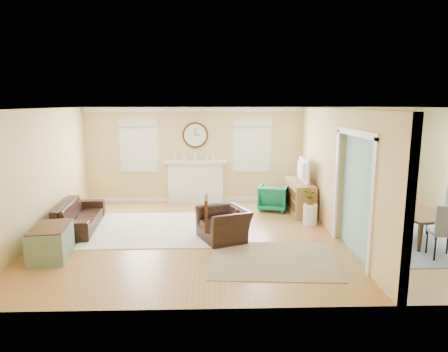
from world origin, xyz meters
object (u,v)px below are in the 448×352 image
Objects in this scene: sofa at (79,215)px; credenza at (300,197)px; eames_chair at (224,224)px; dining_table at (414,223)px; green_chair at (273,197)px.

credenza is at bearing -83.35° from sofa.
eames_chair is 3.86m from dining_table.
green_chair is 0.43× the size of dining_table.
green_chair is at bearing 126.16° from eames_chair.
credenza is 2.72m from dining_table.
dining_table is at bearing 155.51° from green_chair.
green_chair is 0.49× the size of credenza.
credenza is 0.87× the size of dining_table.
eames_chair is at bearing -110.32° from sofa.
green_chair is 0.69m from credenza.
dining_table is (7.01, -0.82, 0.00)m from sofa.
credenza is (0.62, -0.28, 0.07)m from green_chair.
dining_table is at bearing -102.33° from sofa.
green_chair reaches higher than dining_table.
green_chair reaches higher than sofa.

